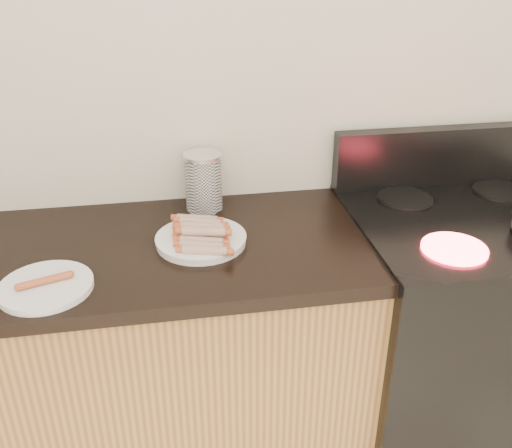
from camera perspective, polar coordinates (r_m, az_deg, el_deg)
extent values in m
cube|color=silver|center=(1.80, -4.49, 14.46)|extent=(4.00, 0.04, 2.60)
cube|color=#A07236|center=(1.99, -23.74, -15.06)|extent=(2.20, 0.59, 0.86)
cube|color=black|center=(2.11, 19.31, -10.70)|extent=(0.76, 0.65, 0.90)
cube|color=black|center=(1.88, 21.41, 0.40)|extent=(0.76, 0.65, 0.01)
cube|color=black|center=(2.07, 18.11, 6.50)|extent=(0.76, 0.06, 0.20)
cylinder|color=#FF1E2D|center=(1.67, 19.21, -2.34)|extent=(0.18, 0.18, 0.01)
cylinder|color=black|center=(1.94, 14.70, 2.53)|extent=(0.18, 0.18, 0.01)
cylinder|color=black|center=(2.09, 23.26, 3.06)|extent=(0.18, 0.18, 0.01)
cylinder|color=silver|center=(1.64, -5.51, -1.67)|extent=(0.27, 0.27, 0.02)
cylinder|color=white|center=(1.52, -20.27, -5.90)|extent=(0.30, 0.30, 0.02)
cylinder|color=brown|center=(1.54, -5.25, -2.70)|extent=(0.12, 0.06, 0.03)
cylinder|color=brown|center=(1.57, -5.34, -2.19)|extent=(0.12, 0.06, 0.03)
cylinder|color=brown|center=(1.59, -5.42, -1.71)|extent=(0.12, 0.06, 0.03)
cylinder|color=brown|center=(1.61, -5.51, -1.24)|extent=(0.12, 0.06, 0.03)
cylinder|color=brown|center=(1.64, -5.59, -0.78)|extent=(0.12, 0.06, 0.03)
cylinder|color=brown|center=(1.66, -5.67, -0.34)|extent=(0.12, 0.06, 0.03)
cylinder|color=brown|center=(1.69, -5.74, 0.09)|extent=(0.12, 0.06, 0.03)
cylinder|color=brown|center=(1.71, -5.82, 0.51)|extent=(0.12, 0.06, 0.03)
cylinder|color=brown|center=(1.59, -5.50, -0.78)|extent=(0.12, 0.06, 0.03)
cylinder|color=brown|center=(1.62, -5.58, -0.32)|extent=(0.12, 0.06, 0.03)
cylinder|color=brown|center=(1.64, -5.66, 0.12)|extent=(0.12, 0.06, 0.03)
cylinder|color=#DA9251|center=(1.51, -20.38, -5.33)|extent=(0.12, 0.06, 0.02)
cylinder|color=silver|center=(1.81, -5.27, 4.08)|extent=(0.12, 0.12, 0.17)
cylinder|color=silver|center=(1.78, -5.40, 6.82)|extent=(0.12, 0.12, 0.01)
cylinder|color=white|center=(1.83, -5.63, 3.03)|extent=(0.08, 0.08, 0.10)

